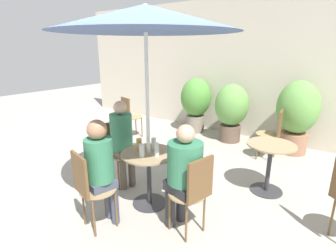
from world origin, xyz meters
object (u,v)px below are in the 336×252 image
Objects in this scene: potted_plant_0 at (196,101)px; umbrella at (145,19)px; bistro_chair_2 at (194,189)px; potted_plant_1 at (231,109)px; cafe_table_near at (149,168)px; bistro_chair_3 at (130,114)px; seated_person_0 at (122,136)px; seated_person_1 at (101,163)px; bistro_chair_0 at (117,147)px; beer_glass_0 at (157,149)px; beer_glass_2 at (139,145)px; bistro_chair_5 at (274,130)px; beer_glass_1 at (154,144)px; bistro_chair_1 at (89,184)px; beer_glass_3 at (142,151)px; potted_plant_2 at (297,113)px; seated_person_2 at (184,169)px; cafe_table_far at (270,159)px.

potted_plant_0 is 0.54× the size of umbrella.
potted_plant_1 is (-0.94, 3.05, 0.15)m from bistro_chair_2.
bistro_chair_3 is (-2.05, 1.72, 0.05)m from cafe_table_near.
bistro_chair_2 is at bearing -72.88° from potted_plant_1.
seated_person_0 is 1.01× the size of seated_person_1.
seated_person_0 is at bearing -90.00° from bistro_chair_0.
potted_plant_0 is at bearing -61.65° from seated_person_1.
seated_person_0 is 0.98× the size of potted_plant_0.
beer_glass_0 reaches higher than beer_glass_2.
umbrella reaches higher than potted_plant_0.
bistro_chair_5 reaches higher than beer_glass_1.
bistro_chair_2 is 0.88m from beer_glass_1.
bistro_chair_1 is (-0.18, -0.76, 0.05)m from cafe_table_near.
bistro_chair_0 is 1.00× the size of bistro_chair_3.
beer_glass_2 is 0.20m from beer_glass_3.
bistro_chair_2 is 0.69m from beer_glass_0.
potted_plant_1 is at bearing -132.48° from bistro_chair_3.
potted_plant_1 is (-0.15, 2.74, -0.08)m from beer_glass_1.
potted_plant_2 is at bearing 68.87° from beer_glass_1.
umbrella reaches higher than bistro_chair_3.
umbrella is (0.18, 0.76, 1.69)m from bistro_chair_1.
seated_person_1 is 0.90m from seated_person_2.
seated_person_2 is (2.67, -1.87, 0.16)m from bistro_chair_3.
seated_person_2 is 8.13× the size of beer_glass_1.
bistro_chair_0 is 0.38× the size of umbrella.
bistro_chair_3 is 0.72× the size of potted_plant_0.
bistro_chair_5 is 5.75× the size of beer_glass_2.
potted_plant_1 is (-0.32, 2.88, -0.08)m from beer_glass_0.
beer_glass_0 is at bearing -88.65° from bistro_chair_0.
cafe_table_far is 1.48m from seated_person_2.
seated_person_1 is at bearing -103.15° from cafe_table_near.
seated_person_2 reaches higher than bistro_chair_1.
seated_person_2 is at bearing -12.75° from bistro_chair_5.
potted_plant_1 is 1.26m from potted_plant_2.
beer_glass_0 is at bearing -92.53° from seated_person_2.
seated_person_2 is 3.60m from potted_plant_0.
bistro_chair_2 is 0.38× the size of umbrella.
beer_glass_3 is at bearing -38.05° from beer_glass_2.
bistro_chair_3 is 0.76× the size of seated_person_2.
beer_glass_0 is 0.28m from beer_glass_2.
cafe_table_far is at bearing 43.32° from beer_glass_1.
beer_glass_2 is at bearing -94.23° from bistro_chair_0.
bistro_chair_3 is 2.60m from beer_glass_2.
beer_glass_1 is 0.12× the size of potted_plant_0.
cafe_table_far is at bearing 47.47° from cafe_table_near.
bistro_chair_1 reaches higher than beer_glass_3.
bistro_chair_3 is 3.26m from seated_person_2.
beer_glass_2 is (0.48, -0.16, 0.03)m from seated_person_0.
seated_person_1 reaches higher than bistro_chair_0.
beer_glass_2 is 2.89m from potted_plant_1.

